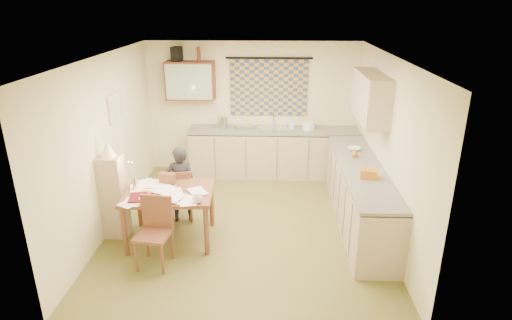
{
  "coord_description": "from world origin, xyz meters",
  "views": [
    {
      "loc": [
        0.38,
        -5.77,
        3.21
      ],
      "look_at": [
        0.14,
        0.2,
        0.96
      ],
      "focal_mm": 30.0,
      "sensor_mm": 36.0,
      "label": 1
    }
  ],
  "objects_px": {
    "dining_table": "(171,215)",
    "shelf_stand": "(114,197)",
    "person": "(181,184)",
    "counter_right": "(359,195)",
    "stove": "(374,230)",
    "counter_back": "(277,153)",
    "chair_far": "(180,204)"
  },
  "relations": [
    {
      "from": "person",
      "to": "counter_back",
      "type": "bearing_deg",
      "value": -134.53
    },
    {
      "from": "stove",
      "to": "shelf_stand",
      "type": "xyz_separation_m",
      "value": [
        -3.54,
        0.52,
        0.15
      ]
    },
    {
      "from": "counter_back",
      "to": "shelf_stand",
      "type": "distance_m",
      "value": 3.31
    },
    {
      "from": "chair_far",
      "to": "shelf_stand",
      "type": "relative_size",
      "value": 0.7
    },
    {
      "from": "chair_far",
      "to": "stove",
      "type": "bearing_deg",
      "value": 147.03
    },
    {
      "from": "stove",
      "to": "shelf_stand",
      "type": "bearing_deg",
      "value": 171.69
    },
    {
      "from": "counter_right",
      "to": "person",
      "type": "relative_size",
      "value": 2.45
    },
    {
      "from": "dining_table",
      "to": "person",
      "type": "height_order",
      "value": "person"
    },
    {
      "from": "stove",
      "to": "person",
      "type": "height_order",
      "value": "person"
    },
    {
      "from": "counter_back",
      "to": "dining_table",
      "type": "distance_m",
      "value": 2.88
    },
    {
      "from": "counter_back",
      "to": "person",
      "type": "height_order",
      "value": "person"
    },
    {
      "from": "stove",
      "to": "chair_far",
      "type": "xyz_separation_m",
      "value": [
        -2.73,
        1.01,
        -0.19
      ]
    },
    {
      "from": "person",
      "to": "shelf_stand",
      "type": "relative_size",
      "value": 0.99
    },
    {
      "from": "stove",
      "to": "chair_far",
      "type": "bearing_deg",
      "value": 159.75
    },
    {
      "from": "counter_back",
      "to": "dining_table",
      "type": "height_order",
      "value": "counter_back"
    },
    {
      "from": "counter_right",
      "to": "chair_far",
      "type": "distance_m",
      "value": 2.73
    },
    {
      "from": "counter_back",
      "to": "shelf_stand",
      "type": "xyz_separation_m",
      "value": [
        -2.31,
        -2.36,
        0.15
      ]
    },
    {
      "from": "dining_table",
      "to": "chair_far",
      "type": "height_order",
      "value": "chair_far"
    },
    {
      "from": "dining_table",
      "to": "person",
      "type": "bearing_deg",
      "value": 82.38
    },
    {
      "from": "stove",
      "to": "chair_far",
      "type": "relative_size",
      "value": 1.07
    },
    {
      "from": "stove",
      "to": "dining_table",
      "type": "distance_m",
      "value": 2.76
    },
    {
      "from": "counter_right",
      "to": "counter_back",
      "type": "bearing_deg",
      "value": 123.61
    },
    {
      "from": "counter_back",
      "to": "person",
      "type": "relative_size",
      "value": 2.74
    },
    {
      "from": "counter_right",
      "to": "person",
      "type": "height_order",
      "value": "person"
    },
    {
      "from": "stove",
      "to": "counter_right",
      "type": "bearing_deg",
      "value": 90.0
    },
    {
      "from": "counter_back",
      "to": "dining_table",
      "type": "bearing_deg",
      "value": -121.37
    },
    {
      "from": "counter_right",
      "to": "chair_far",
      "type": "xyz_separation_m",
      "value": [
        -2.73,
        -0.02,
        -0.19
      ]
    },
    {
      "from": "chair_far",
      "to": "person",
      "type": "bearing_deg",
      "value": 138.78
    },
    {
      "from": "counter_right",
      "to": "shelf_stand",
      "type": "relative_size",
      "value": 2.44
    },
    {
      "from": "dining_table",
      "to": "shelf_stand",
      "type": "xyz_separation_m",
      "value": [
        -0.81,
        0.09,
        0.23
      ]
    },
    {
      "from": "counter_right",
      "to": "dining_table",
      "type": "xyz_separation_m",
      "value": [
        -2.73,
        -0.61,
        -0.07
      ]
    },
    {
      "from": "counter_back",
      "to": "chair_far",
      "type": "height_order",
      "value": "counter_back"
    }
  ]
}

